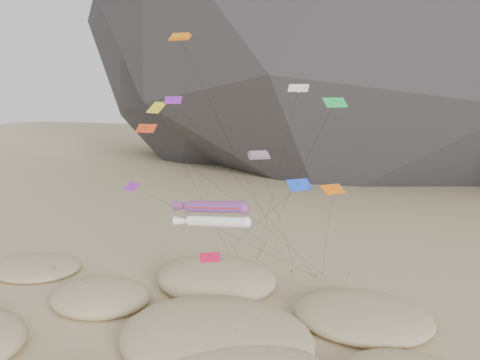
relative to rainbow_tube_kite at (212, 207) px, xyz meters
name	(u,v)px	position (x,y,z in m)	size (l,w,h in m)	color
ground	(160,355)	(-1.58, -7.48, -11.22)	(500.00, 500.00, 0.00)	#CCB789
dunes	(187,328)	(-0.91, -3.83, -10.45)	(54.64, 33.75, 4.18)	#CCB789
dune_grass	(167,334)	(-2.09, -5.44, -10.39)	(43.17, 29.61, 1.49)	black
kite_stakes	(272,265)	(1.42, 15.38, -11.07)	(19.21, 3.12, 0.30)	#3F2D1E
rainbow_tube_kite	(212,207)	(0.00, 0.00, 0.00)	(8.14, 19.64, 12.13)	#FF1A1E
white_tube_kite	(213,222)	(0.60, -1.07, -1.08)	(7.64, 14.79, 10.90)	white
orange_parafoil	(182,42)	(-5.87, 6.16, 15.63)	(9.39, 12.83, 27.76)	orange
multi_parafoil	(259,157)	(2.58, 6.27, 4.03)	(2.34, 12.52, 15.86)	#FF5E1A
delta_kites	(234,150)	(0.40, 4.66, 4.78)	(24.37, 18.09, 22.52)	red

